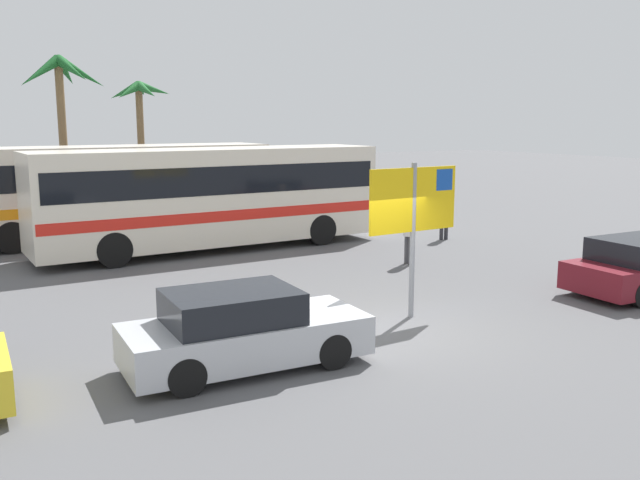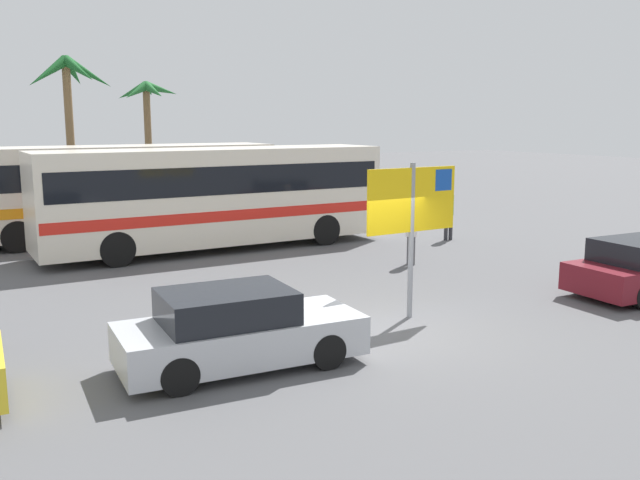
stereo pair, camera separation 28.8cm
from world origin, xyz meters
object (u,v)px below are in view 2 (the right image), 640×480
(bus_front_coach, at_px, (214,193))
(bus_rear_coach, at_px, (117,187))
(car_silver, at_px, (237,330))
(pedestrian_crossing_lot, at_px, (411,230))
(ferry_sign, at_px, (414,206))
(pedestrian_by_bus, at_px, (449,209))

(bus_front_coach, relative_size, bus_rear_coach, 1.00)
(bus_rear_coach, distance_m, car_silver, 13.84)
(bus_rear_coach, relative_size, pedestrian_crossing_lot, 6.47)
(ferry_sign, distance_m, pedestrian_by_bus, 9.64)
(car_silver, xyz_separation_m, pedestrian_by_bus, (11.09, 7.60, 0.42))
(ferry_sign, relative_size, pedestrian_by_bus, 1.80)
(bus_rear_coach, xyz_separation_m, pedestrian_crossing_lot, (6.01, -8.66, -0.80))
(car_silver, distance_m, pedestrian_by_bus, 13.45)
(ferry_sign, relative_size, pedestrian_crossing_lot, 1.91)
(bus_front_coach, xyz_separation_m, pedestrian_crossing_lot, (3.88, -5.02, -0.80))
(pedestrian_crossing_lot, bearing_deg, pedestrian_by_bus, 38.21)
(ferry_sign, bearing_deg, bus_rear_coach, 100.79)
(ferry_sign, xyz_separation_m, pedestrian_crossing_lot, (3.22, 4.17, -1.34))
(bus_front_coach, bearing_deg, bus_rear_coach, 120.34)
(pedestrian_crossing_lot, bearing_deg, bus_rear_coach, 127.48)
(bus_rear_coach, height_order, ferry_sign, ferry_sign)
(bus_front_coach, distance_m, car_silver, 10.76)
(car_silver, bearing_deg, bus_front_coach, 74.21)
(bus_rear_coach, bearing_deg, pedestrian_crossing_lot, -55.24)
(pedestrian_crossing_lot, bearing_deg, ferry_sign, -124.95)
(bus_front_coach, relative_size, ferry_sign, 3.39)
(pedestrian_by_bus, bearing_deg, bus_rear_coach, 69.77)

